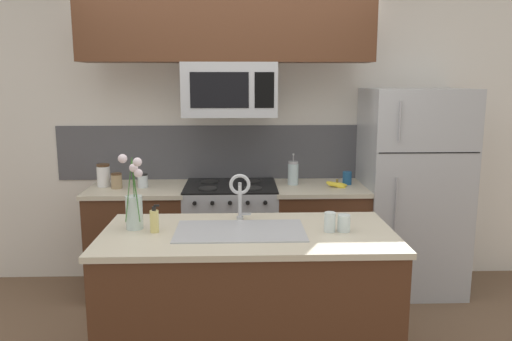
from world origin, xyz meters
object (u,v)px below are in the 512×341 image
microwave (230,90)px  french_press (293,173)px  refrigerator (411,191)px  storage_jar_short (143,181)px  storage_jar_tall (104,175)px  banana_bunch (337,185)px  drinking_glass (330,222)px  flower_vase (134,206)px  spare_glass (344,223)px  stove_range (231,238)px  storage_jar_medium (117,181)px  dish_soap_bottle (154,221)px  coffee_tin (347,178)px  sink_faucet (240,191)px

microwave → french_press: size_ratio=2.79×
refrigerator → storage_jar_short: size_ratio=15.02×
storage_jar_tall → banana_bunch: (1.94, -0.10, -0.07)m
drinking_glass → flower_vase: size_ratio=0.25×
microwave → spare_glass: bearing=-61.2°
stove_range → storage_jar_medium: bearing=-177.8°
stove_range → microwave: microwave is taller
spare_glass → drinking_glass: bearing=-178.1°
storage_jar_medium → french_press: 1.46m
storage_jar_tall → french_press: bearing=0.8°
dish_soap_bottle → storage_jar_medium: bearing=112.8°
storage_jar_short → dish_soap_bottle: size_ratio=0.69×
storage_jar_medium → spare_glass: bearing=-37.3°
refrigerator → drinking_glass: size_ratio=14.74×
storage_jar_medium → refrigerator: bearing=1.3°
storage_jar_tall → coffee_tin: 2.04m
dish_soap_bottle → storage_jar_short: bearing=103.7°
sink_faucet → spare_glass: (0.61, -0.23, -0.15)m
storage_jar_tall → stove_range: bearing=-2.0°
storage_jar_short → coffee_tin: (1.71, 0.06, -0.00)m
storage_jar_medium → storage_jar_short: 0.21m
banana_bunch → dish_soap_bottle: dish_soap_bottle is taller
microwave → banana_bunch: (0.88, -0.04, -0.78)m
banana_bunch → spare_glass: spare_glass is taller
microwave → dish_soap_bottle: 1.49m
refrigerator → microwave: bearing=-178.5°
stove_range → sink_faucet: 1.22m
banana_bunch → sink_faucet: 1.28m
dish_soap_bottle → drinking_glass: (1.03, -0.03, -0.01)m
spare_glass → flower_vase: (-1.24, 0.08, 0.09)m
storage_jar_medium → storage_jar_short: (0.21, 0.02, -0.01)m
storage_jar_short → flower_vase: (0.17, -1.17, 0.09)m
flower_vase → storage_jar_medium: bearing=108.4°
storage_jar_medium → banana_bunch: bearing=-0.7°
storage_jar_short → french_press: bearing=3.3°
refrigerator → storage_jar_medium: (-2.46, -0.06, 0.11)m
storage_jar_medium → coffee_tin: storage_jar_medium is taller
refrigerator → spare_glass: refrigerator is taller
storage_jar_medium → drinking_glass: 1.97m
french_press → spare_glass: bearing=-83.2°
storage_jar_medium → banana_bunch: size_ratio=0.65×
storage_jar_tall → flower_vase: 1.32m
sink_faucet → storage_jar_short: bearing=128.1°
drinking_glass → spare_glass: 0.08m
refrigerator → drinking_glass: refrigerator is taller
storage_jar_tall → sink_faucet: (1.13, -1.07, 0.10)m
banana_bunch → spare_glass: bearing=-99.1°
stove_range → drinking_glass: 1.49m
drinking_glass → french_press: bearing=93.2°
storage_jar_tall → spare_glass: storage_jar_tall is taller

